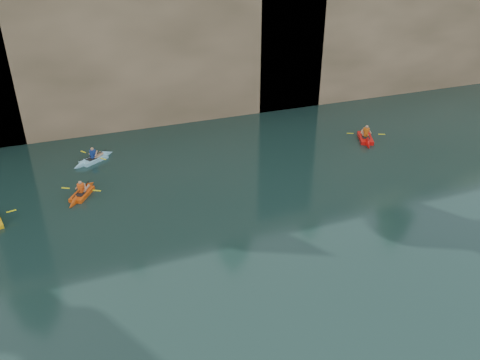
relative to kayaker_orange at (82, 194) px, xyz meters
name	(u,v)px	position (x,y,z in m)	size (l,w,h in m)	color
cliff	(109,19)	(4.39, 16.79, 5.87)	(70.00, 16.00, 12.00)	#CBBD7C
cliff_slab_center	(157,38)	(6.39, 9.39, 5.57)	(24.00, 2.40, 11.40)	tan
cliff_slab_east	(402,30)	(26.39, 9.39, 4.79)	(26.00, 2.40, 9.84)	tan
sea_cave_center	(72,111)	(0.39, 8.74, 1.47)	(3.50, 1.00, 3.20)	black
sea_cave_east	(270,80)	(14.39, 8.74, 2.12)	(5.00, 1.00, 4.50)	black
kayaker_orange	(82,194)	(0.00, 0.00, 0.00)	(1.94, 2.67, 1.04)	#DE4D0E
kayaker_red_far	(365,138)	(17.58, 0.92, 0.02)	(2.18, 3.29, 1.22)	red
kayaker_ltblue_mid	(94,159)	(1.01, 4.02, 0.00)	(2.72, 2.11, 1.08)	#94DEF8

